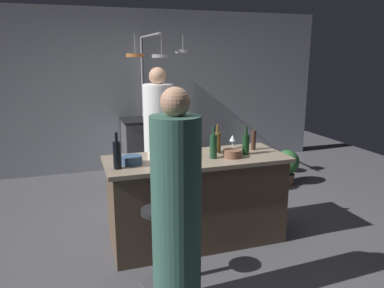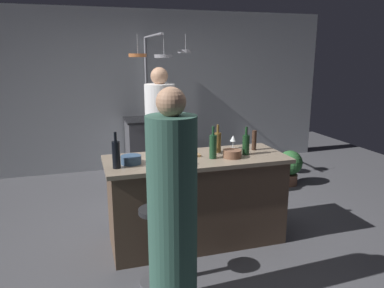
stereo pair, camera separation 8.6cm
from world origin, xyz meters
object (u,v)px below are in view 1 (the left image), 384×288
Objects in this scene: guest_left at (176,214)px; cutting_board at (183,155)px; potted_plant at (287,165)px; wine_bottle_dark at (117,155)px; wine_glass_near_left_guest at (213,144)px; mixing_bowl_blue at (132,160)px; stove_range at (148,146)px; wine_bottle_white at (156,155)px; wine_bottle_red at (246,144)px; wine_bottle_green at (213,146)px; bar_stool_left at (158,243)px; pepper_mill at (254,140)px; wine_glass_by_chef at (233,139)px; mixing_bowl_wooden at (232,153)px; wine_bottle_amber at (217,142)px; mixing_bowl_ceramic at (156,155)px; chef at (159,144)px.

cutting_board is (0.38, 1.09, 0.13)m from guest_left.
wine_bottle_dark is (-2.63, -1.36, 0.73)m from potted_plant.
wine_glass_near_left_guest reaches higher than mixing_bowl_blue.
stove_range is 2.71× the size of wine_bottle_white.
wine_bottle_red is 1.52× the size of mixing_bowl_blue.
wine_bottle_green is (0.93, 0.05, -0.01)m from wine_bottle_dark.
pepper_mill is at bearing 30.36° from bar_stool_left.
wine_glass_by_chef is (0.98, 1.20, 0.22)m from guest_left.
wine_bottle_red is at bearing 19.09° from mixing_bowl_wooden.
cutting_board is 0.97× the size of wine_bottle_dark.
guest_left is 1.38m from wine_bottle_red.
guest_left reaches higher than wine_bottle_amber.
potted_plant is at bearing 36.46° from wine_glass_by_chef.
guest_left is 3.25m from potted_plant.
guest_left is at bearing -123.36° from wine_glass_near_left_guest.
wine_glass_by_chef is at bearing 12.81° from mixing_bowl_blue.
wine_bottle_red is 0.87× the size of wine_bottle_white.
stove_range is 2.35m from wine_glass_by_chef.
wine_bottle_green is at bearing -18.21° from mixing_bowl_ceramic.
wine_bottle_dark reaches higher than cutting_board.
stove_range is 2.39m from cutting_board.
wine_bottle_white is at bearing -153.21° from wine_bottle_amber.
wine_bottle_red reaches higher than stove_range.
mixing_bowl_wooden is (0.47, -1.16, 0.13)m from chef.
stove_range is at bearing 80.54° from mixing_bowl_ceramic.
wine_glass_near_left_guest is 0.85m from mixing_bowl_blue.
wine_bottle_red is (0.62, -0.16, 0.10)m from cutting_board.
stove_range is 5.62× the size of mixing_bowl_ceramic.
mixing_bowl_blue is at bearing 175.58° from mixing_bowl_wooden.
wine_bottle_dark is 2.25× the size of wine_glass_by_chef.
wine_bottle_dark is at bearing -118.94° from chef.
pepper_mill is at bearing -136.03° from potted_plant.
guest_left reaches higher than wine_bottle_white.
potted_plant is 2.26m from wine_bottle_green.
stove_range is at bearing 75.37° from mixing_bowl_blue.
potted_plant is 3.29× the size of mixing_bowl_ceramic.
cutting_board is 1.69× the size of mixing_bowl_blue.
chef is 1.21m from mixing_bowl_blue.
wine_glass_by_chef reaches higher than mixing_bowl_blue.
wine_bottle_amber is at bearing 3.21° from cutting_board.
stove_range is 2.80m from wine_bottle_white.
pepper_mill reaches higher than mixing_bowl_ceramic.
mixing_bowl_ceramic is (-0.59, 0.03, -0.08)m from wine_glass_near_left_guest.
wine_bottle_dark reaches higher than bar_stool_left.
cutting_board reaches higher than bar_stool_left.
mixing_bowl_blue is 0.99m from mixing_bowl_wooden.
mixing_bowl_ceramic is (-0.66, -0.03, -0.08)m from wine_bottle_amber.
wine_glass_near_left_guest is at bearing 42.37° from bar_stool_left.
wine_bottle_white is (-0.36, -0.35, 0.12)m from cutting_board.
stove_range is 1.45m from chef.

